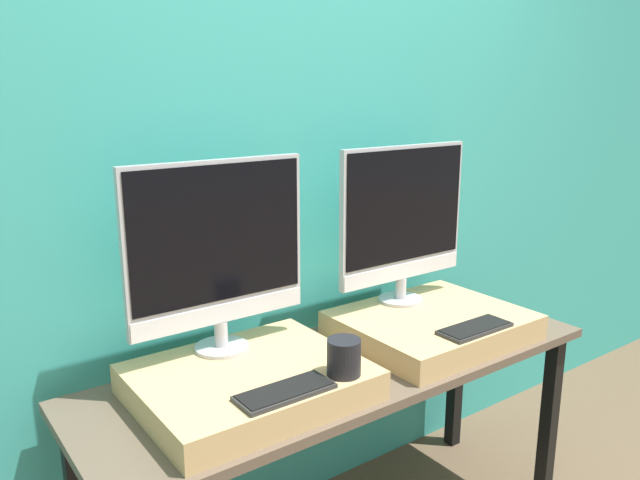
% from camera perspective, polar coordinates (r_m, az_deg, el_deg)
% --- Properties ---
extents(wall_back, '(8.00, 0.04, 2.60)m').
position_cam_1_polar(wall_back, '(2.16, -3.47, 6.90)').
color(wall_back, teal).
rests_on(wall_back, ground_plane).
extents(workbench, '(1.72, 0.59, 0.71)m').
position_cam_1_polar(workbench, '(2.07, 2.39, -12.97)').
color(workbench, brown).
rests_on(workbench, ground_plane).
extents(wooden_riser_left, '(0.62, 0.50, 0.09)m').
position_cam_1_polar(wooden_riser_left, '(1.82, -6.53, -12.78)').
color(wooden_riser_left, tan).
rests_on(wooden_riser_left, workbench).
extents(monitor_left, '(0.56, 0.16, 0.57)m').
position_cam_1_polar(monitor_left, '(1.83, -9.32, -0.82)').
color(monitor_left, '#B2B2B7').
rests_on(monitor_left, wooden_riser_left).
extents(keyboard_left, '(0.26, 0.11, 0.01)m').
position_cam_1_polar(keyboard_left, '(1.65, -3.22, -13.68)').
color(keyboard_left, '#2D2D2D').
rests_on(keyboard_left, wooden_riser_left).
extents(mug, '(0.09, 0.09, 0.10)m').
position_cam_1_polar(mug, '(1.73, 2.20, -10.66)').
color(mug, black).
rests_on(mug, wooden_riser_left).
extents(wooden_riser_right, '(0.62, 0.50, 0.09)m').
position_cam_1_polar(wooden_riser_right, '(2.24, 10.18, -7.65)').
color(wooden_riser_right, tan).
rests_on(wooden_riser_right, workbench).
extents(monitor_right, '(0.56, 0.16, 0.57)m').
position_cam_1_polar(monitor_right, '(2.24, 7.63, 2.00)').
color(monitor_right, '#B2B2B7').
rests_on(monitor_right, wooden_riser_right).
extents(keyboard_right, '(0.26, 0.11, 0.01)m').
position_cam_1_polar(keyboard_right, '(2.10, 13.97, -7.82)').
color(keyboard_right, '#2D2D2D').
rests_on(keyboard_right, wooden_riser_right).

